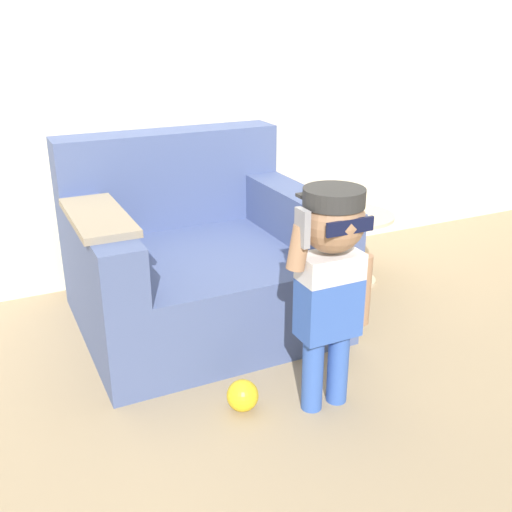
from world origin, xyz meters
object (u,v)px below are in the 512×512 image
toy_ball (243,395)px  person_child (331,267)px  armchair (196,259)px  side_table (354,241)px

toy_ball → person_child: bearing=-19.2°
armchair → toy_ball: size_ratio=9.37×
person_child → toy_ball: size_ratio=7.04×
armchair → side_table: armchair is taller
side_table → toy_ball: bearing=-142.2°
person_child → toy_ball: (-0.30, 0.11, -0.52)m
armchair → person_child: size_ratio=1.33×
side_table → toy_ball: 1.36m
person_child → side_table: bearing=50.8°
person_child → toy_ball: 0.61m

